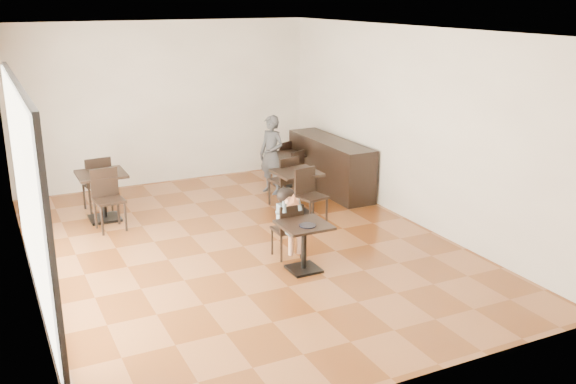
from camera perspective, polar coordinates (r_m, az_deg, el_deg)
floor at (r=9.82m, az=-4.00°, el=-4.84°), size 6.00×8.00×0.01m
ceiling at (r=9.12m, az=-4.43°, el=14.16°), size 6.00×8.00×0.01m
wall_back at (r=13.07m, az=-10.85°, el=7.75°), size 6.00×0.01×3.20m
wall_front at (r=5.96m, az=10.40°, el=-3.47°), size 6.00×0.01×3.20m
wall_left at (r=8.71m, az=-22.82°, el=2.05°), size 0.01×8.00×3.20m
wall_right at (r=10.79m, az=10.81°, el=5.80°), size 0.01×8.00×3.20m
storefront_window at (r=8.28m, az=-22.21°, el=-0.06°), size 0.04×4.50×2.60m
child_table at (r=8.85m, az=1.43°, el=-4.92°), size 0.65×0.65×0.69m
child_chair at (r=9.28m, az=-0.14°, el=-3.38°), size 0.37×0.37×0.83m
child at (r=9.25m, az=-0.14°, el=-2.76°), size 0.37×0.52×1.04m
plate at (r=8.64m, az=1.75°, el=-2.99°), size 0.23×0.23×0.01m
pizza_slice at (r=8.96m, az=0.39°, el=-0.84°), size 0.24×0.19×0.06m
adult_patron at (r=12.21m, az=-1.47°, el=3.33°), size 0.55×0.65×1.50m
cafe_table_mid at (r=11.08m, az=0.78°, el=-0.08°), size 0.86×0.86×0.77m
cafe_table_left at (r=11.24m, az=-16.12°, el=-0.37°), size 0.85×0.85×0.82m
cafe_table_back at (r=12.76m, az=-0.22°, el=1.98°), size 0.82×0.82×0.66m
chair_mid_a at (r=11.53m, az=-0.45°, el=1.02°), size 0.49×0.49×0.93m
chair_mid_b at (r=10.59m, az=2.13°, el=-0.47°), size 0.49×0.49×0.93m
chair_left_a at (r=11.74m, az=-16.64°, el=0.74°), size 0.49×0.49×0.99m
chair_left_b at (r=10.70m, az=-15.61°, el=-0.75°), size 0.49×0.49×0.99m
chair_back_a at (r=13.28m, az=-0.74°, el=2.89°), size 0.47×0.47×0.79m
chair_back_b at (r=12.33m, az=1.45°, el=1.75°), size 0.47×0.47×0.79m
service_counter at (r=12.48m, az=3.78°, el=2.41°), size 0.60×2.40×1.00m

